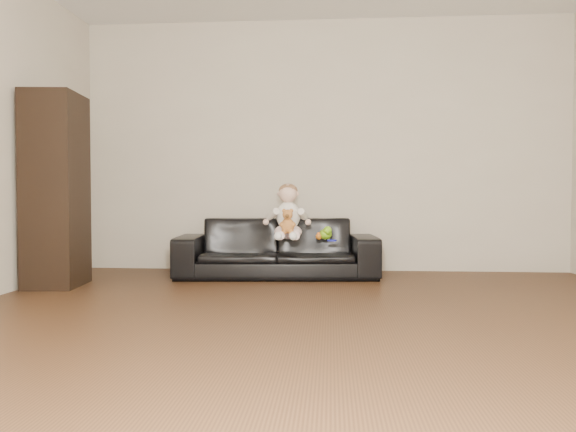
# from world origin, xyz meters

# --- Properties ---
(floor) EXTENTS (5.50, 5.50, 0.00)m
(floor) POSITION_xyz_m (0.00, 0.00, 0.00)
(floor) COLOR #432A18
(floor) RESTS_ON ground
(wall_back) EXTENTS (5.00, 0.00, 5.00)m
(wall_back) POSITION_xyz_m (0.00, 2.75, 1.30)
(wall_back) COLOR beige
(wall_back) RESTS_ON ground
(sofa) EXTENTS (1.96, 0.89, 0.56)m
(sofa) POSITION_xyz_m (-0.44, 2.25, 0.28)
(sofa) COLOR black
(sofa) RESTS_ON floor
(cabinet) EXTENTS (0.47, 0.61, 1.65)m
(cabinet) POSITION_xyz_m (-2.27, 1.53, 0.82)
(cabinet) COLOR black
(cabinet) RESTS_ON floor
(shelf_item) EXTENTS (0.21, 0.27, 0.28)m
(shelf_item) POSITION_xyz_m (-2.25, 1.53, 1.20)
(shelf_item) COLOR silver
(shelf_item) RESTS_ON cabinet
(baby) EXTENTS (0.38, 0.46, 0.52)m
(baby) POSITION_xyz_m (-0.33, 2.14, 0.60)
(baby) COLOR #F7D2D0
(baby) RESTS_ON sofa
(teddy_bear) EXTENTS (0.12, 0.13, 0.22)m
(teddy_bear) POSITION_xyz_m (-0.32, 1.98, 0.54)
(teddy_bear) COLOR #B36F33
(teddy_bear) RESTS_ON sofa
(toy_green) EXTENTS (0.14, 0.16, 0.10)m
(toy_green) POSITION_xyz_m (0.03, 2.16, 0.42)
(toy_green) COLOR #7CC817
(toy_green) RESTS_ON sofa
(toy_rattle) EXTENTS (0.06, 0.06, 0.06)m
(toy_rattle) POSITION_xyz_m (-0.04, 2.13, 0.40)
(toy_rattle) COLOR #CC6718
(toy_rattle) RESTS_ON sofa
(toy_blue_disc) EXTENTS (0.10, 0.10, 0.01)m
(toy_blue_disc) POSITION_xyz_m (0.09, 1.98, 0.37)
(toy_blue_disc) COLOR #171ABD
(toy_blue_disc) RESTS_ON sofa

